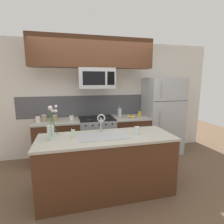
{
  "coord_description": "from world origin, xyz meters",
  "views": [
    {
      "loc": [
        -0.57,
        -2.81,
        1.74
      ],
      "look_at": [
        0.19,
        0.27,
        1.16
      ],
      "focal_mm": 28.0,
      "sensor_mm": 36.0,
      "label": 1
    }
  ],
  "objects_px": {
    "sink_faucet": "(101,121)",
    "storage_jar_medium": "(44,118)",
    "stove_range": "(97,138)",
    "french_press": "(120,113)",
    "storage_jar_tall": "(38,118)",
    "storage_jar_squat": "(72,118)",
    "drinking_glass": "(137,130)",
    "storage_jar_short": "(55,118)",
    "refrigerator": "(162,116)",
    "microwave": "(96,78)",
    "flower_vase": "(51,130)",
    "coffee_tin": "(140,114)",
    "banana_bunch": "(131,116)",
    "dish_soap_bottle": "(73,133)"
  },
  "relations": [
    {
      "from": "sink_faucet",
      "to": "storage_jar_medium",
      "type": "bearing_deg",
      "value": 133.53
    },
    {
      "from": "stove_range",
      "to": "french_press",
      "type": "bearing_deg",
      "value": 6.37
    },
    {
      "from": "storage_jar_tall",
      "to": "storage_jar_squat",
      "type": "distance_m",
      "value": 0.66
    },
    {
      "from": "storage_jar_tall",
      "to": "drinking_glass",
      "type": "bearing_deg",
      "value": -36.9
    },
    {
      "from": "storage_jar_short",
      "to": "refrigerator",
      "type": "bearing_deg",
      "value": 0.86
    },
    {
      "from": "microwave",
      "to": "refrigerator",
      "type": "bearing_deg",
      "value": 1.47
    },
    {
      "from": "storage_jar_short",
      "to": "flower_vase",
      "type": "bearing_deg",
      "value": -88.38
    },
    {
      "from": "storage_jar_tall",
      "to": "coffee_tin",
      "type": "xyz_separation_m",
      "value": [
        2.22,
        0.08,
        -0.02
      ]
    },
    {
      "from": "stove_range",
      "to": "microwave",
      "type": "xyz_separation_m",
      "value": [
        0.0,
        -0.02,
        1.32
      ]
    },
    {
      "from": "microwave",
      "to": "storage_jar_medium",
      "type": "height_order",
      "value": "microwave"
    },
    {
      "from": "banana_bunch",
      "to": "flower_vase",
      "type": "relative_size",
      "value": 0.39
    },
    {
      "from": "coffee_tin",
      "to": "sink_faucet",
      "type": "relative_size",
      "value": 0.36
    },
    {
      "from": "microwave",
      "to": "coffee_tin",
      "type": "distance_m",
      "value": 1.31
    },
    {
      "from": "storage_jar_squat",
      "to": "dish_soap_bottle",
      "type": "height_order",
      "value": "dish_soap_bottle"
    },
    {
      "from": "flower_vase",
      "to": "microwave",
      "type": "bearing_deg",
      "value": 54.63
    },
    {
      "from": "stove_range",
      "to": "drinking_glass",
      "type": "bearing_deg",
      "value": -70.94
    },
    {
      "from": "stove_range",
      "to": "storage_jar_tall",
      "type": "height_order",
      "value": "storage_jar_tall"
    },
    {
      "from": "microwave",
      "to": "dish_soap_bottle",
      "type": "height_order",
      "value": "microwave"
    },
    {
      "from": "sink_faucet",
      "to": "storage_jar_squat",
      "type": "bearing_deg",
      "value": 113.26
    },
    {
      "from": "french_press",
      "to": "coffee_tin",
      "type": "relative_size",
      "value": 2.43
    },
    {
      "from": "storage_jar_squat",
      "to": "drinking_glass",
      "type": "height_order",
      "value": "drinking_glass"
    },
    {
      "from": "banana_bunch",
      "to": "drinking_glass",
      "type": "distance_m",
      "value": 1.25
    },
    {
      "from": "dish_soap_bottle",
      "to": "french_press",
      "type": "bearing_deg",
      "value": 49.72
    },
    {
      "from": "storage_jar_tall",
      "to": "flower_vase",
      "type": "xyz_separation_m",
      "value": [
        0.36,
        -1.17,
        0.07
      ]
    },
    {
      "from": "microwave",
      "to": "sink_faucet",
      "type": "relative_size",
      "value": 2.43
    },
    {
      "from": "french_press",
      "to": "storage_jar_short",
      "type": "bearing_deg",
      "value": -176.87
    },
    {
      "from": "storage_jar_medium",
      "to": "drinking_glass",
      "type": "height_order",
      "value": "storage_jar_medium"
    },
    {
      "from": "stove_range",
      "to": "coffee_tin",
      "type": "distance_m",
      "value": 1.14
    },
    {
      "from": "refrigerator",
      "to": "drinking_glass",
      "type": "height_order",
      "value": "refrigerator"
    },
    {
      "from": "banana_bunch",
      "to": "dish_soap_bottle",
      "type": "distance_m",
      "value": 1.75
    },
    {
      "from": "stove_range",
      "to": "drinking_glass",
      "type": "distance_m",
      "value": 1.42
    },
    {
      "from": "refrigerator",
      "to": "coffee_tin",
      "type": "xyz_separation_m",
      "value": [
        -0.57,
        0.03,
        0.07
      ]
    },
    {
      "from": "storage_jar_tall",
      "to": "sink_faucet",
      "type": "distance_m",
      "value": 1.51
    },
    {
      "from": "storage_jar_squat",
      "to": "french_press",
      "type": "bearing_deg",
      "value": 3.92
    },
    {
      "from": "dish_soap_bottle",
      "to": "flower_vase",
      "type": "xyz_separation_m",
      "value": [
        -0.3,
        0.01,
        0.07
      ]
    },
    {
      "from": "drinking_glass",
      "to": "stove_range",
      "type": "bearing_deg",
      "value": 109.06
    },
    {
      "from": "stove_range",
      "to": "dish_soap_bottle",
      "type": "relative_size",
      "value": 5.64
    },
    {
      "from": "french_press",
      "to": "microwave",
      "type": "bearing_deg",
      "value": -171.43
    },
    {
      "from": "refrigerator",
      "to": "french_press",
      "type": "height_order",
      "value": "refrigerator"
    },
    {
      "from": "banana_bunch",
      "to": "coffee_tin",
      "type": "height_order",
      "value": "coffee_tin"
    },
    {
      "from": "microwave",
      "to": "storage_jar_squat",
      "type": "bearing_deg",
      "value": 179.22
    },
    {
      "from": "storage_jar_short",
      "to": "storage_jar_squat",
      "type": "bearing_deg",
      "value": 0.56
    },
    {
      "from": "refrigerator",
      "to": "french_press",
      "type": "bearing_deg",
      "value": 177.83
    },
    {
      "from": "storage_jar_tall",
      "to": "storage_jar_short",
      "type": "distance_m",
      "value": 0.33
    },
    {
      "from": "refrigerator",
      "to": "banana_bunch",
      "type": "xyz_separation_m",
      "value": [
        -0.81,
        -0.08,
        0.04
      ]
    },
    {
      "from": "flower_vase",
      "to": "drinking_glass",
      "type": "bearing_deg",
      "value": -2.53
    },
    {
      "from": "storage_jar_short",
      "to": "dish_soap_bottle",
      "type": "xyz_separation_m",
      "value": [
        0.33,
        -1.19,
        0.01
      ]
    },
    {
      "from": "storage_jar_short",
      "to": "flower_vase",
      "type": "distance_m",
      "value": 1.19
    },
    {
      "from": "storage_jar_medium",
      "to": "banana_bunch",
      "type": "distance_m",
      "value": 1.87
    },
    {
      "from": "storage_jar_medium",
      "to": "banana_bunch",
      "type": "relative_size",
      "value": 0.71
    }
  ]
}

